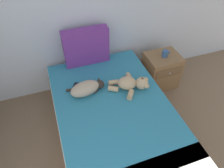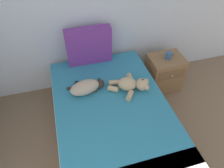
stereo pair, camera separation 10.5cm
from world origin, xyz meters
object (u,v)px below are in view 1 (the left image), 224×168
at_px(nightstand, 161,70).
at_px(mug, 165,53).
at_px(cell_phone, 76,87).
at_px(bed, 114,121).
at_px(cat, 87,88).
at_px(patterned_cushion, 86,47).
at_px(teddy_bear, 131,83).

distance_m(nightstand, mug, 0.30).
relative_size(cell_phone, nightstand, 0.32).
bearing_deg(mug, cell_phone, -171.78).
relative_size(bed, cat, 4.39).
bearing_deg(bed, cell_phone, 127.06).
distance_m(patterned_cushion, cat, 0.60).
distance_m(patterned_cushion, nightstand, 1.16).
height_order(bed, teddy_bear, teddy_bear).
distance_m(cat, cell_phone, 0.18).
distance_m(cat, mug, 1.22).
height_order(bed, patterned_cushion, patterned_cushion).
relative_size(nightstand, mug, 4.27).
distance_m(bed, teddy_bear, 0.48).
distance_m(cell_phone, mug, 1.30).
bearing_deg(bed, patterned_cushion, 94.72).
bearing_deg(cell_phone, cat, -50.84).
bearing_deg(bed, teddy_bear, 36.70).
bearing_deg(patterned_cushion, cat, -105.02).
distance_m(patterned_cushion, mug, 1.07).
bearing_deg(patterned_cushion, nightstand, -13.41).
relative_size(cat, mug, 3.66).
bearing_deg(teddy_bear, bed, -143.30).
xyz_separation_m(bed, teddy_bear, (0.29, 0.21, 0.32)).
distance_m(patterned_cushion, cell_phone, 0.55).
relative_size(cell_phone, mug, 1.37).
relative_size(bed, cell_phone, 11.76).
xyz_separation_m(patterned_cushion, mug, (1.03, -0.25, -0.18)).
bearing_deg(mug, patterned_cushion, 166.45).
height_order(cell_phone, mug, mug).
xyz_separation_m(cat, teddy_bear, (0.51, -0.09, -0.00)).
height_order(teddy_bear, cell_phone, teddy_bear).
height_order(bed, cell_phone, cell_phone).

